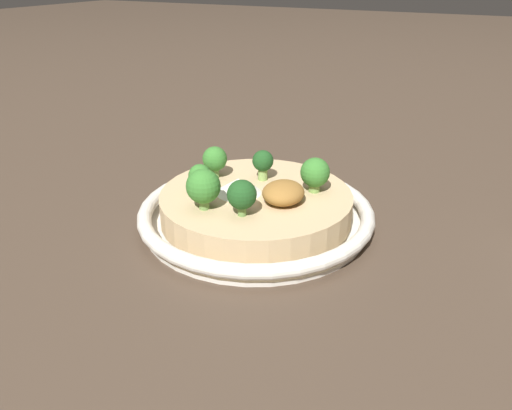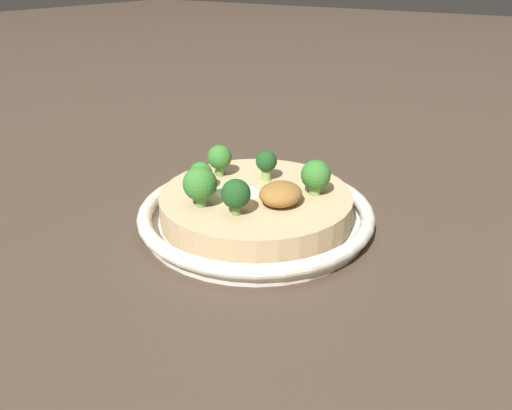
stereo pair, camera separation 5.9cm
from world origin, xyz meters
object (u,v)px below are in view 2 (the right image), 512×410
at_px(broccoli_front_left, 236,194).
at_px(risotto_bowl, 256,210).
at_px(broccoli_front, 316,176).
at_px(broccoli_left, 200,184).
at_px(broccoli_back, 220,158).
at_px(broccoli_back_left, 201,174).
at_px(broccoli_back_right, 266,163).

bearing_deg(broccoli_front_left, risotto_bowl, 12.86).
bearing_deg(broccoli_front_left, broccoli_front, -26.17).
xyz_separation_m(broccoli_left, broccoli_front, (0.10, -0.09, -0.00)).
bearing_deg(broccoli_back, risotto_bowl, -105.50).
relative_size(broccoli_front_left, broccoli_left, 0.88).
xyz_separation_m(broccoli_front_left, broccoli_left, (-0.00, 0.04, 0.00)).
relative_size(broccoli_front, broccoli_back, 1.04).
distance_m(risotto_bowl, broccoli_back_left, 0.08).
relative_size(broccoli_back_left, broccoli_front, 0.84).
xyz_separation_m(broccoli_left, broccoli_back_left, (0.03, 0.03, -0.01)).
bearing_deg(risotto_bowl, broccoli_back_left, 116.11).
bearing_deg(broccoli_left, broccoli_front, -42.64).
distance_m(broccoli_front_left, broccoli_left, 0.04).
bearing_deg(broccoli_front, risotto_bowl, 120.71).
bearing_deg(broccoli_back, broccoli_back_right, -70.03).
relative_size(broccoli_back_left, broccoli_back_right, 0.91).
distance_m(broccoli_front_left, broccoli_back_left, 0.08).
distance_m(risotto_bowl, broccoli_front, 0.08).
relative_size(broccoli_back_left, broccoli_back, 0.87).
bearing_deg(broccoli_left, broccoli_back, 23.67).
bearing_deg(broccoli_front_left, broccoli_left, 96.29).
distance_m(broccoli_front_left, broccoli_front, 0.10).
height_order(risotto_bowl, broccoli_front, broccoli_front).
distance_m(broccoli_left, broccoli_back_right, 0.10).
xyz_separation_m(broccoli_back_left, broccoli_back_right, (0.07, -0.05, 0.00)).
relative_size(risotto_bowl, broccoli_back_right, 7.34).
xyz_separation_m(broccoli_left, broccoli_back, (0.08, 0.04, -0.00)).
bearing_deg(broccoli_back_right, broccoli_front, -93.28).
relative_size(risotto_bowl, broccoli_back_left, 8.06).
distance_m(broccoli_left, broccoli_back_left, 0.04).
height_order(risotto_bowl, broccoli_back, broccoli_back).
xyz_separation_m(broccoli_front_left, broccoli_back_right, (0.10, 0.02, -0.00)).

